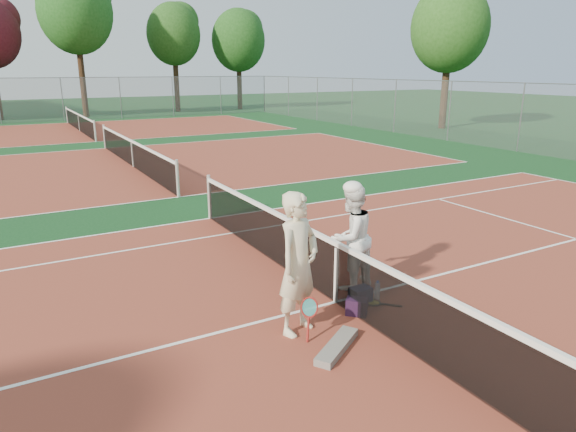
% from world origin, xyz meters
% --- Properties ---
extents(ground, '(130.00, 130.00, 0.00)m').
position_xyz_m(ground, '(0.00, 0.00, 0.00)').
color(ground, '#0E3516').
rests_on(ground, ground).
extents(court_main, '(23.77, 10.97, 0.01)m').
position_xyz_m(court_main, '(0.00, 0.00, 0.00)').
color(court_main, maroon).
rests_on(court_main, ground).
extents(court_far_a, '(23.77, 10.97, 0.01)m').
position_xyz_m(court_far_a, '(0.00, 13.50, 0.00)').
color(court_far_a, maroon).
rests_on(court_far_a, ground).
extents(court_far_b, '(23.77, 10.97, 0.01)m').
position_xyz_m(court_far_b, '(0.00, 27.00, 0.00)').
color(court_far_b, maroon).
rests_on(court_far_b, ground).
extents(net_main, '(0.10, 10.98, 1.02)m').
position_xyz_m(net_main, '(0.00, 0.00, 0.51)').
color(net_main, black).
rests_on(net_main, ground).
extents(net_far_a, '(0.10, 10.98, 1.02)m').
position_xyz_m(net_far_a, '(0.00, 13.50, 0.51)').
color(net_far_a, black).
rests_on(net_far_a, ground).
extents(net_far_b, '(0.10, 10.98, 1.02)m').
position_xyz_m(net_far_b, '(0.00, 27.00, 0.51)').
color(net_far_b, black).
rests_on(net_far_b, ground).
extents(fence_back, '(32.00, 0.06, 3.00)m').
position_xyz_m(fence_back, '(0.00, 34.00, 1.50)').
color(fence_back, slate).
rests_on(fence_back, ground).
extents(fence_right, '(0.06, 54.50, 3.00)m').
position_xyz_m(fence_right, '(16.00, 6.75, 1.50)').
color(fence_right, slate).
rests_on(fence_right, ground).
extents(player_a, '(0.87, 0.74, 2.03)m').
position_xyz_m(player_a, '(-0.98, -0.49, 1.01)').
color(player_a, beige).
rests_on(player_a, ground).
extents(player_b, '(0.99, 0.85, 1.78)m').
position_xyz_m(player_b, '(0.56, 0.39, 0.89)').
color(player_b, white).
rests_on(player_b, ground).
extents(racket_red, '(0.35, 0.35, 0.58)m').
position_xyz_m(racket_red, '(-0.95, -0.73, 0.29)').
color(racket_red, maroon).
rests_on(racket_red, ground).
extents(racket_black_held, '(0.26, 0.31, 0.59)m').
position_xyz_m(racket_black_held, '(0.74, 0.33, 0.30)').
color(racket_black_held, black).
rests_on(racket_black_held, ground).
extents(racket_spare, '(0.61, 0.62, 0.04)m').
position_xyz_m(racket_spare, '(0.47, -0.33, 0.02)').
color(racket_spare, black).
rests_on(racket_spare, ground).
extents(sports_bag_navy, '(0.34, 0.24, 0.26)m').
position_xyz_m(sports_bag_navy, '(0.33, -0.22, 0.13)').
color(sports_bag_navy, black).
rests_on(sports_bag_navy, ground).
extents(sports_bag_purple, '(0.37, 0.37, 0.25)m').
position_xyz_m(sports_bag_purple, '(0.04, -0.50, 0.13)').
color(sports_bag_purple, black).
rests_on(sports_bag_purple, ground).
extents(net_cover_canvas, '(0.96, 0.73, 0.10)m').
position_xyz_m(net_cover_canvas, '(-0.81, -1.21, 0.05)').
color(net_cover_canvas, '#66625C').
rests_on(net_cover_canvas, ground).
extents(water_bottle, '(0.09, 0.09, 0.30)m').
position_xyz_m(water_bottle, '(0.62, -0.27, 0.15)').
color(water_bottle, '#C9EAFF').
rests_on(water_bottle, ground).
extents(tree_back_3, '(5.30, 5.30, 10.67)m').
position_xyz_m(tree_back_3, '(1.83, 36.42, 7.59)').
color(tree_back_3, '#382314').
rests_on(tree_back_3, ground).
extents(tree_back_4, '(4.47, 4.47, 8.96)m').
position_xyz_m(tree_back_4, '(9.71, 38.31, 6.36)').
color(tree_back_4, '#382314').
rests_on(tree_back_4, ground).
extents(tree_back_5, '(4.76, 4.76, 8.78)m').
position_xyz_m(tree_back_5, '(15.57, 38.16, 6.01)').
color(tree_back_5, '#382314').
rests_on(tree_back_5, ground).
extents(tree_right_1, '(4.61, 4.61, 8.62)m').
position_xyz_m(tree_right_1, '(20.04, 17.38, 5.94)').
color(tree_right_1, '#382314').
rests_on(tree_right_1, ground).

